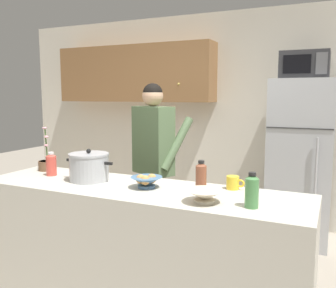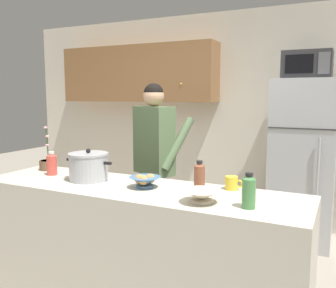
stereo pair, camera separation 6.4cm
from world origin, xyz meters
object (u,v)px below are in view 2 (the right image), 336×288
at_px(bread_bowl, 145,181).
at_px(coffee_mug, 232,183).
at_px(bottle_mid_counter, 52,164).
at_px(bottle_far_corner, 249,191).
at_px(refrigerator, 303,162).
at_px(empty_bowl, 202,195).
at_px(bottle_near_edge, 199,176).
at_px(potted_orchid, 48,163).
at_px(person_near_pot, 155,149).
at_px(cooking_pot, 89,167).
at_px(microwave, 307,65).

bearing_deg(bread_bowl, coffee_mug, 21.23).
xyz_separation_m(bottle_mid_counter, bottle_far_corner, (1.70, -0.18, 0.01)).
bearing_deg(refrigerator, empty_bowl, -101.04).
distance_m(refrigerator, bottle_far_corner, 1.99).
distance_m(refrigerator, bottle_mid_counter, 2.55).
xyz_separation_m(refrigerator, bread_bowl, (-0.89, -1.83, 0.10)).
distance_m(bottle_near_edge, bottle_mid_counter, 1.30).
distance_m(empty_bowl, bottle_far_corner, 0.29).
distance_m(coffee_mug, bottle_mid_counter, 1.50).
relative_size(coffee_mug, bread_bowl, 0.57).
relative_size(bottle_far_corner, potted_orchid, 0.54).
distance_m(person_near_pot, bread_bowl, 0.93).
distance_m(cooking_pot, bread_bowl, 0.52).
xyz_separation_m(cooking_pot, bottle_near_edge, (0.90, 0.08, -0.00)).
bearing_deg(cooking_pot, refrigerator, 52.28).
relative_size(refrigerator, empty_bowl, 7.16).
xyz_separation_m(microwave, bottle_near_edge, (-0.51, -1.72, -0.87)).
relative_size(refrigerator, person_near_pot, 1.03).
relative_size(refrigerator, bread_bowl, 7.56).
relative_size(coffee_mug, empty_bowl, 0.54).
bearing_deg(potted_orchid, microwave, 39.44).
xyz_separation_m(bread_bowl, empty_bowl, (0.50, -0.17, -0.00)).
distance_m(refrigerator, cooking_pot, 2.30).
bearing_deg(bottle_near_edge, bottle_mid_counter, -177.20).
bearing_deg(potted_orchid, bread_bowl, -9.21).
distance_m(cooking_pot, bottle_mid_counter, 0.40).
bearing_deg(refrigerator, cooking_pot, -127.72).
bearing_deg(bread_bowl, bottle_far_corner, -10.73).
xyz_separation_m(empty_bowl, bottle_mid_counter, (-1.41, 0.20, 0.05)).
height_order(coffee_mug, bottle_mid_counter, bottle_mid_counter).
distance_m(refrigerator, coffee_mug, 1.64).
distance_m(refrigerator, potted_orchid, 2.59).
bearing_deg(coffee_mug, potted_orchid, -178.38).
distance_m(refrigerator, microwave, 1.02).
height_order(bread_bowl, bottle_mid_counter, bottle_mid_counter).
height_order(microwave, person_near_pot, microwave).
xyz_separation_m(person_near_pot, potted_orchid, (-0.72, -0.67, -0.09)).
relative_size(cooking_pot, coffee_mug, 3.23).
distance_m(person_near_pot, bottle_near_edge, 1.07).
distance_m(refrigerator, bread_bowl, 2.04).
xyz_separation_m(empty_bowl, bottle_near_edge, (-0.12, 0.26, 0.06)).
bearing_deg(bottle_near_edge, bread_bowl, -166.13).
distance_m(microwave, potted_orchid, 2.73).
xyz_separation_m(microwave, coffee_mug, (-0.31, -1.59, -0.92)).
distance_m(microwave, bottle_near_edge, 1.99).
height_order(refrigerator, bottle_far_corner, refrigerator).
bearing_deg(bottle_near_edge, refrigerator, 73.69).
bearing_deg(cooking_pot, bread_bowl, -1.71).
distance_m(microwave, empty_bowl, 2.22).
distance_m(microwave, bottle_mid_counter, 2.68).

